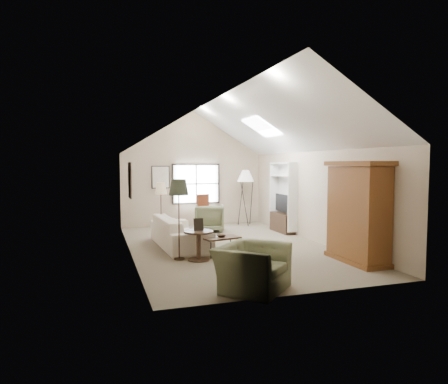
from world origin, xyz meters
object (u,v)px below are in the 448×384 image
object	(u,v)px
armchair_far	(210,218)
coffee_table	(221,246)
armoire	(358,212)
side_table	(199,246)
sofa	(180,232)
side_chair	(206,212)
armchair_near	(252,268)

from	to	relation	value
armchair_far	coffee_table	xyz separation A→B (m)	(-0.67, -3.38, -0.20)
armoire	side_table	bearing A→B (deg)	160.04
armchair_far	side_table	size ratio (longest dim) A/B	1.40
sofa	armchair_far	size ratio (longest dim) A/B	2.85
armoire	armchair_far	xyz separation A→B (m)	(-2.00, 4.87, -0.68)
side_chair	armoire	bearing A→B (deg)	-81.43
armchair_far	sofa	bearing A→B (deg)	72.68
armoire	armchair_far	size ratio (longest dim) A/B	2.37
armchair_far	side_table	distance (m)	3.89
armchair_near	coffee_table	world-z (taller)	armchair_near
sofa	armchair_far	world-z (taller)	armchair_far
side_table	side_chair	world-z (taller)	side_chair
coffee_table	side_table	world-z (taller)	side_table
coffee_table	sofa	bearing A→B (deg)	118.68
armoire	side_chair	distance (m)	5.63
armoire	armchair_near	size ratio (longest dim) A/B	1.86
armchair_far	side_chair	size ratio (longest dim) A/B	0.81
armchair_near	side_chair	distance (m)	6.43
side_table	side_chair	bearing A→B (deg)	72.69
sofa	coffee_table	size ratio (longest dim) A/B	3.08
armchair_near	coffee_table	size ratio (longest dim) A/B	1.37
sofa	coffee_table	distance (m)	1.50
sofa	side_chair	bearing A→B (deg)	-32.16
coffee_table	side_table	size ratio (longest dim) A/B	1.30
armchair_near	side_chair	world-z (taller)	side_chair
coffee_table	side_table	xyz separation A→B (m)	(-0.62, -0.29, 0.11)
armchair_far	coffee_table	size ratio (longest dim) A/B	1.08
side_table	armchair_near	bearing A→B (deg)	-81.33
armoire	coffee_table	xyz separation A→B (m)	(-2.67, 1.48, -0.88)
sofa	side_table	distance (m)	1.60
coffee_table	side_chair	size ratio (longest dim) A/B	0.75
armoire	coffee_table	bearing A→B (deg)	150.94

